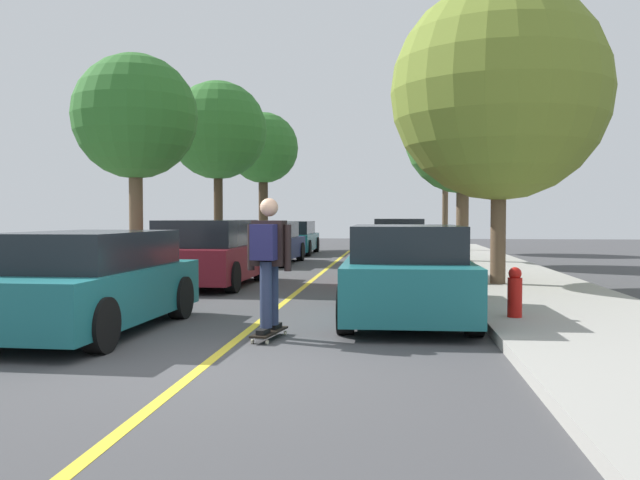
{
  "coord_description": "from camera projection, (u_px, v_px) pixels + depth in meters",
  "views": [
    {
      "loc": [
        1.94,
        -6.86,
        1.55
      ],
      "look_at": [
        0.12,
        9.95,
        0.95
      ],
      "focal_mm": 37.95,
      "sensor_mm": 36.0,
      "label": 1
    }
  ],
  "objects": [
    {
      "name": "parked_car_right_nearest",
      "position": [
        406.0,
        273.0,
        10.2
      ],
      "size": [
        1.93,
        4.36,
        1.41
      ],
      "color": "#196066",
      "rests_on": "ground"
    },
    {
      "name": "street_tree_right_far",
      "position": [
        446.0,
        147.0,
        28.43
      ],
      "size": [
        3.14,
        3.14,
        5.91
      ],
      "color": "brown",
      "rests_on": "sidewalk_right"
    },
    {
      "name": "parked_car_right_farthest",
      "position": [
        398.0,
        238.0,
        28.17
      ],
      "size": [
        1.92,
        4.66,
        1.31
      ],
      "color": "#38383D",
      "rests_on": "ground"
    },
    {
      "name": "street_tree_left_near",
      "position": [
        218.0,
        131.0,
        23.43
      ],
      "size": [
        3.39,
        3.39,
        6.09
      ],
      "color": "#3D2D1E",
      "rests_on": "sidewalk_left"
    },
    {
      "name": "parked_car_right_near",
      "position": [
        401.0,
        255.0,
        15.71
      ],
      "size": [
        1.87,
        4.04,
        1.31
      ],
      "color": "maroon",
      "rests_on": "ground"
    },
    {
      "name": "center_line",
      "position": [
        274.0,
        311.0,
        11.05
      ],
      "size": [
        0.12,
        39.2,
        0.01
      ],
      "primitive_type": "cube",
      "color": "gold",
      "rests_on": "ground"
    },
    {
      "name": "parked_car_left_farthest",
      "position": [
        293.0,
        238.0,
        27.64
      ],
      "size": [
        1.84,
        4.51,
        1.35
      ],
      "color": "#196066",
      "rests_on": "ground"
    },
    {
      "name": "fire_hydrant",
      "position": [
        515.0,
        292.0,
        9.42
      ],
      "size": [
        0.2,
        0.2,
        0.7
      ],
      "color": "#B2140F",
      "rests_on": "sidewalk_right"
    },
    {
      "name": "parked_car_left_near",
      "position": [
        209.0,
        253.0,
        14.99
      ],
      "size": [
        2.04,
        4.05,
        1.46
      ],
      "color": "maroon",
      "rests_on": "ground"
    },
    {
      "name": "skateboarder",
      "position": [
        268.0,
        256.0,
        8.44
      ],
      "size": [
        0.59,
        0.71,
        1.67
      ],
      "color": "black",
      "rests_on": "skateboard"
    },
    {
      "name": "parked_car_left_nearest",
      "position": [
        87.0,
        282.0,
        9.03
      ],
      "size": [
        2.0,
        4.07,
        1.34
      ],
      "color": "#196066",
      "rests_on": "ground"
    },
    {
      "name": "parked_car_right_far",
      "position": [
        399.0,
        241.0,
        22.7
      ],
      "size": [
        1.9,
        4.61,
        1.47
      ],
      "color": "white",
      "rests_on": "ground"
    },
    {
      "name": "street_tree_right_nearest",
      "position": [
        499.0,
        93.0,
        14.0
      ],
      "size": [
        4.5,
        4.5,
        6.23
      ],
      "color": "brown",
      "rests_on": "sidewalk_right"
    },
    {
      "name": "street_tree_left_nearest",
      "position": [
        135.0,
        118.0,
        15.92
      ],
      "size": [
        2.93,
        2.93,
        5.23
      ],
      "color": "brown",
      "rests_on": "sidewalk_left"
    },
    {
      "name": "street_tree_left_far",
      "position": [
        263.0,
        149.0,
        31.58
      ],
      "size": [
        3.3,
        3.3,
        6.26
      ],
      "color": "#3D2D1E",
      "rests_on": "sidewalk_left"
    },
    {
      "name": "parked_car_left_far",
      "position": [
        267.0,
        243.0,
        22.01
      ],
      "size": [
        1.99,
        4.7,
        1.36
      ],
      "color": "navy",
      "rests_on": "ground"
    },
    {
      "name": "skateboard",
      "position": [
        269.0,
        332.0,
        8.51
      ],
      "size": [
        0.36,
        0.86,
        0.1
      ],
      "color": "black",
      "rests_on": "ground"
    },
    {
      "name": "street_tree_right_near",
      "position": [
        463.0,
        136.0,
        21.31
      ],
      "size": [
        3.68,
        3.68,
        5.81
      ],
      "color": "brown",
      "rests_on": "sidewalk_right"
    },
    {
      "name": "ground",
      "position": [
        207.0,
        364.0,
        7.08
      ],
      "size": [
        80.0,
        80.0,
        0.0
      ],
      "primitive_type": "plane",
      "color": "#424244"
    }
  ]
}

